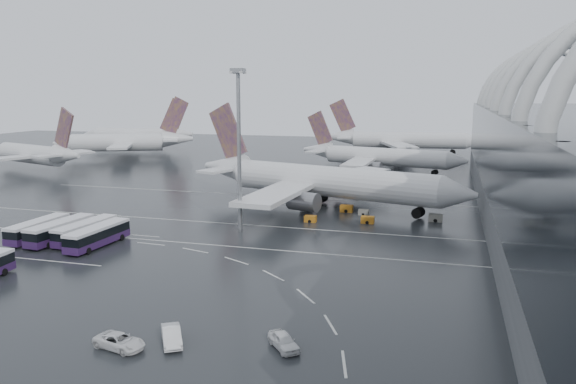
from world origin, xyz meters
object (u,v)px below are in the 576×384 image
(airliner_gate_c, at_px, (400,141))
(bus_row_near_c, at_px, (86,231))
(floodlight_mast, at_px, (239,130))
(gse_cart_belly_c, at_px, (310,219))
(bus_row_near_a, at_px, (38,229))
(van_curve_a, at_px, (119,341))
(gse_cart_belly_d, at_px, (436,218))
(bus_row_near_b, at_px, (60,230))
(van_curve_c, at_px, (172,336))
(jet_remote_far, at_px, (139,136))
(airliner_gate_b, at_px, (377,157))
(gse_cart_belly_a, at_px, (368,220))
(gse_cart_belly_b, at_px, (363,212))
(airliner_main, at_px, (319,181))
(van_curve_b, at_px, (284,341))
(gse_cart_belly_e, at_px, (347,209))
(jet_remote_west, at_px, (36,155))
(jet_remote_mid, at_px, (127,142))
(bus_row_near_d, at_px, (98,235))

(airliner_gate_c, height_order, bus_row_near_c, airliner_gate_c)
(floodlight_mast, height_order, gse_cart_belly_c, floodlight_mast)
(bus_row_near_a, xyz_separation_m, van_curve_a, (34.50, -30.74, -0.96))
(floodlight_mast, bearing_deg, gse_cart_belly_d, 27.08)
(bus_row_near_b, xyz_separation_m, van_curve_c, (34.28, -28.36, -0.96))
(jet_remote_far, height_order, gse_cart_belly_d, jet_remote_far)
(airliner_gate_b, height_order, bus_row_near_c, airliner_gate_b)
(bus_row_near_c, bearing_deg, gse_cart_belly_a, -54.65)
(jet_remote_far, relative_size, bus_row_near_c, 3.90)
(gse_cart_belly_b, bearing_deg, airliner_main, 151.57)
(van_curve_a, bearing_deg, bus_row_near_b, 56.37)
(van_curve_b, bearing_deg, gse_cart_belly_c, 60.25)
(jet_remote_far, distance_m, gse_cart_belly_d, 155.82)
(floodlight_mast, height_order, gse_cart_belly_e, floodlight_mast)
(bus_row_near_a, bearing_deg, jet_remote_west, 40.39)
(gse_cart_belly_d, bearing_deg, van_curve_a, -113.37)
(airliner_gate_b, relative_size, gse_cart_belly_a, 21.82)
(van_curve_b, distance_m, van_curve_c, 10.58)
(van_curve_a, xyz_separation_m, gse_cart_belly_d, (26.45, 61.19, -0.02))
(jet_remote_far, distance_m, bus_row_near_a, 142.63)
(airliner_gate_b, height_order, jet_remote_mid, jet_remote_mid)
(gse_cart_belly_b, bearing_deg, van_curve_c, -98.35)
(bus_row_near_c, height_order, gse_cart_belly_e, bus_row_near_c)
(jet_remote_west, xyz_separation_m, gse_cart_belly_c, (94.04, -41.69, -4.37))
(airliner_gate_b, xyz_separation_m, gse_cart_belly_c, (-3.36, -68.72, -3.83))
(jet_remote_mid, height_order, bus_row_near_b, jet_remote_mid)
(airliner_gate_b, relative_size, van_curve_c, 10.52)
(van_curve_b, height_order, floodlight_mast, floodlight_mast)
(airliner_main, height_order, gse_cart_belly_d, airliner_main)
(airliner_gate_b, relative_size, bus_row_near_d, 3.92)
(gse_cart_belly_c, relative_size, gse_cart_belly_d, 0.86)
(airliner_gate_b, relative_size, bus_row_near_a, 4.09)
(bus_row_near_a, height_order, bus_row_near_d, bus_row_near_d)
(bus_row_near_b, height_order, bus_row_near_d, bus_row_near_b)
(gse_cart_belly_e, bearing_deg, gse_cart_belly_c, -114.54)
(bus_row_near_a, relative_size, van_curve_c, 2.57)
(gse_cart_belly_c, distance_m, gse_cart_belly_d, 22.84)
(airliner_gate_c, relative_size, gse_cart_belly_c, 27.41)
(bus_row_near_b, bearing_deg, bus_row_near_a, 92.79)
(bus_row_near_c, bearing_deg, gse_cart_belly_e, -42.70)
(floodlight_mast, bearing_deg, van_curve_b, -64.05)
(bus_row_near_d, bearing_deg, van_curve_c, -133.16)
(gse_cart_belly_d, bearing_deg, van_curve_c, -110.77)
(gse_cart_belly_d, bearing_deg, airliner_gate_b, 106.59)
(gse_cart_belly_c, bearing_deg, gse_cart_belly_b, 45.52)
(floodlight_mast, bearing_deg, bus_row_near_a, -154.02)
(van_curve_a, bearing_deg, bus_row_near_d, 49.23)
(gse_cart_belly_d, bearing_deg, gse_cart_belly_e, 167.88)
(airliner_gate_c, bearing_deg, jet_remote_mid, -164.97)
(airliner_main, bearing_deg, gse_cart_belly_b, -12.26)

